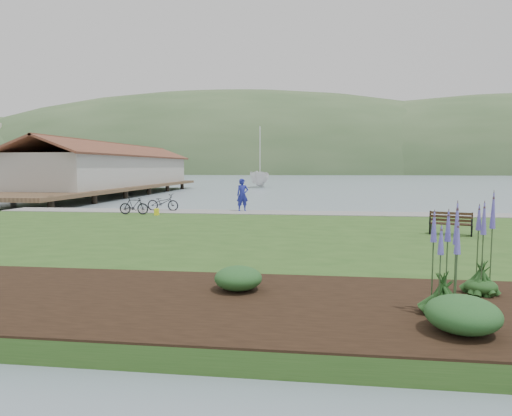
{
  "coord_description": "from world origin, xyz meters",
  "views": [
    {
      "loc": [
        0.84,
        -18.04,
        2.95
      ],
      "look_at": [
        -1.49,
        -0.12,
        1.3
      ],
      "focal_mm": 32.0,
      "sensor_mm": 36.0,
      "label": 1
    }
  ],
  "objects_px": {
    "park_bench": "(451,223)",
    "sailboat": "(260,187)",
    "person": "(242,192)",
    "bicycle_a": "(163,202)"
  },
  "relations": [
    {
      "from": "person",
      "to": "bicycle_a",
      "type": "xyz_separation_m",
      "value": [
        -4.6,
        -0.3,
        -0.61
      ]
    },
    {
      "from": "bicycle_a",
      "to": "sailboat",
      "type": "relative_size",
      "value": 0.07
    },
    {
      "from": "person",
      "to": "bicycle_a",
      "type": "height_order",
      "value": "person"
    },
    {
      "from": "park_bench",
      "to": "person",
      "type": "distance_m",
      "value": 12.1
    },
    {
      "from": "person",
      "to": "bicycle_a",
      "type": "distance_m",
      "value": 4.64
    },
    {
      "from": "park_bench",
      "to": "person",
      "type": "bearing_deg",
      "value": 158.68
    },
    {
      "from": "park_bench",
      "to": "sailboat",
      "type": "distance_m",
      "value": 48.27
    },
    {
      "from": "park_bench",
      "to": "bicycle_a",
      "type": "xyz_separation_m",
      "value": [
        -13.72,
        7.62,
        0.03
      ]
    },
    {
      "from": "sailboat",
      "to": "person",
      "type": "bearing_deg",
      "value": -79.91
    },
    {
      "from": "park_bench",
      "to": "sailboat",
      "type": "height_order",
      "value": "sailboat"
    }
  ]
}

